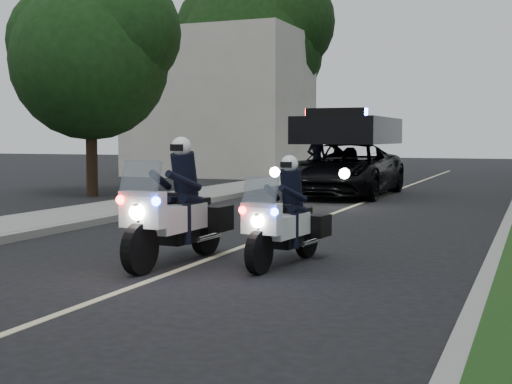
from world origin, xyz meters
TOP-DOWN VIEW (x-y plane):
  - ground at (0.00, 0.00)m, footprint 120.00×120.00m
  - curb_right at (4.10, 10.00)m, footprint 0.20×60.00m
  - curb_left at (-4.10, 10.00)m, footprint 0.20×60.00m
  - sidewalk_left at (-5.20, 10.00)m, footprint 2.00×60.00m
  - building_far at (-10.00, 26.00)m, footprint 8.00×6.00m
  - lane_marking at (0.00, 10.00)m, footprint 0.12×50.00m
  - police_moto_left at (-0.28, 3.43)m, footprint 0.90×2.26m
  - police_moto_right at (1.25, 3.93)m, footprint 0.88×1.96m
  - police_suv at (-1.09, 16.26)m, footprint 2.84×6.10m
  - bicycle at (-2.07, 16.34)m, footprint 0.78×1.73m
  - cyclist at (-2.07, 16.34)m, footprint 0.71×0.51m
  - tree_left_near at (-8.53, 13.08)m, footprint 5.65×5.65m
  - tree_left_far at (-9.43, 28.54)m, footprint 8.45×8.45m

SIDE VIEW (x-z plane):
  - ground at x=0.00m, z-range 0.00..0.00m
  - police_moto_left at x=-0.28m, z-range -0.94..0.94m
  - police_moto_right at x=1.25m, z-range -0.81..0.81m
  - police_suv at x=-1.09m, z-range -1.48..1.48m
  - bicycle at x=-2.07m, z-range -0.44..0.44m
  - cyclist at x=-2.07m, z-range -0.92..0.92m
  - tree_left_near at x=-8.53m, z-range -4.15..4.15m
  - tree_left_far at x=-9.43m, z-range -6.30..6.30m
  - lane_marking at x=0.00m, z-range 0.00..0.01m
  - curb_right at x=4.10m, z-range 0.00..0.15m
  - curb_left at x=-4.10m, z-range 0.00..0.15m
  - sidewalk_left at x=-5.20m, z-range 0.00..0.16m
  - building_far at x=-10.00m, z-range 0.00..7.00m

